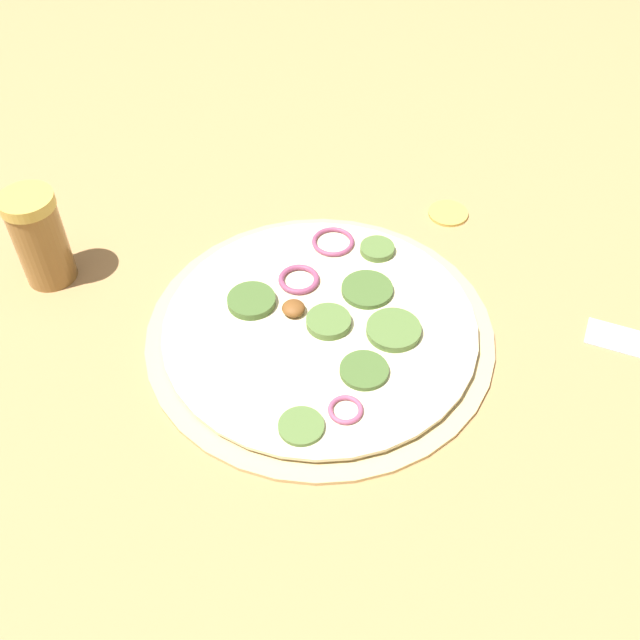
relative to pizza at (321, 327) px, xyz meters
name	(u,v)px	position (x,y,z in m)	size (l,w,h in m)	color
ground_plane	(320,333)	(0.00, 0.00, -0.01)	(3.00, 3.00, 0.00)	tan
pizza	(321,327)	(0.00, 0.00, 0.00)	(0.33, 0.33, 0.02)	#D6B77A
spice_jar	(39,238)	(-0.28, 0.07, 0.04)	(0.05, 0.05, 0.10)	olive
loose_cap	(448,212)	(0.14, 0.18, 0.00)	(0.04, 0.04, 0.01)	gold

